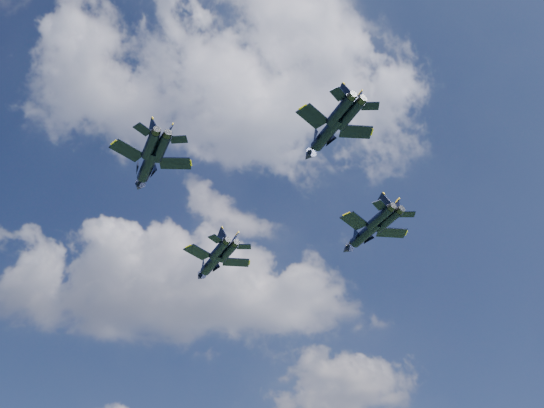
{
  "coord_description": "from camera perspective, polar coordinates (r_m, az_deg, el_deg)",
  "views": [
    {
      "loc": [
        -1.57,
        -73.56,
        3.23
      ],
      "look_at": [
        -0.21,
        -2.49,
        55.29
      ],
      "focal_mm": 40.0,
      "sensor_mm": 36.0,
      "label": 1
    }
  ],
  "objects": [
    {
      "name": "jet_lead",
      "position": [
        103.98,
        -5.73,
        -5.59
      ],
      "size": [
        11.19,
        15.22,
        3.66
      ],
      "rotation": [
        0.0,
        0.0,
        0.47
      ],
      "color": "black"
    },
    {
      "name": "jet_left",
      "position": [
        84.22,
        -11.66,
        3.46
      ],
      "size": [
        10.47,
        14.5,
        3.44
      ],
      "rotation": [
        0.0,
        0.0,
        0.39
      ],
      "color": "black"
    },
    {
      "name": "jet_right",
      "position": [
        97.5,
        8.67,
        -2.82
      ],
      "size": [
        11.39,
        15.5,
        3.73
      ],
      "rotation": [
        0.0,
        0.0,
        0.47
      ],
      "color": "black"
    },
    {
      "name": "jet_slot",
      "position": [
        76.56,
        5.07,
        6.53
      ],
      "size": [
        9.9,
        13.57,
        3.24
      ],
      "rotation": [
        0.0,
        0.0,
        0.44
      ],
      "color": "black"
    }
  ]
}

